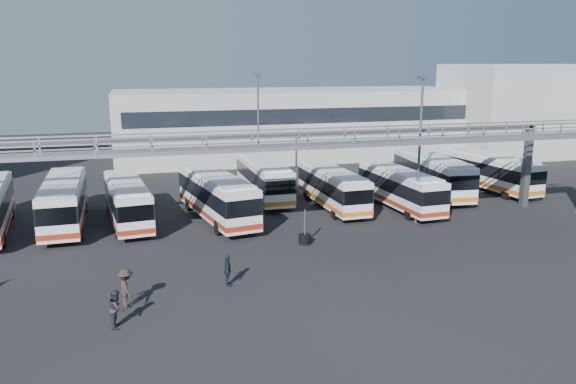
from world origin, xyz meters
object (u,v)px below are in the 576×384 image
object	(u,v)px
bus_7	(400,187)
pedestrian_d	(228,271)
bus_9	(490,171)
bus_5	(264,178)
bus_4	(217,195)
pedestrian_b	(117,309)
bus_3	(127,200)
bus_8	(432,173)
pedestrian_c	(126,288)
bus_2	(64,201)
light_pole_back	(258,124)
bus_6	(332,187)
light_pole_mid	(420,142)
tire_stack	(305,238)

from	to	relation	value
bus_7	pedestrian_d	xyz separation A→B (m)	(-15.51, -11.92, -0.87)
bus_9	bus_5	bearing A→B (deg)	167.73
bus_4	pedestrian_b	world-z (taller)	bus_4
bus_3	bus_8	xyz separation A→B (m)	(25.13, 2.27, 0.18)
bus_4	pedestrian_c	bearing A→B (deg)	-124.50
bus_8	bus_2	bearing A→B (deg)	-171.31
bus_4	pedestrian_b	bearing A→B (deg)	-123.04
bus_3	bus_9	xyz separation A→B (m)	(30.96, 2.45, 0.05)
light_pole_back	bus_8	size ratio (longest dim) A/B	0.90
pedestrian_b	bus_6	bearing A→B (deg)	-33.82
light_pole_mid	bus_3	size ratio (longest dim) A/B	0.99
bus_3	tire_stack	size ratio (longest dim) A/B	4.66
bus_4	bus_7	size ratio (longest dim) A/B	1.11
light_pole_mid	bus_2	world-z (taller)	light_pole_mid
light_pole_back	tire_stack	world-z (taller)	light_pole_back
pedestrian_b	bus_5	bearing A→B (deg)	-18.77
bus_9	pedestrian_d	world-z (taller)	bus_9
bus_2	pedestrian_c	distance (m)	15.58
pedestrian_b	light_pole_back	bearing A→B (deg)	-15.29
bus_3	bus_8	world-z (taller)	bus_8
bus_2	pedestrian_b	xyz separation A→B (m)	(3.71, -16.90, -1.00)
bus_6	pedestrian_b	distance (m)	23.11
bus_7	tire_stack	bearing A→B (deg)	-148.89
bus_2	bus_4	distance (m)	10.44
pedestrian_d	bus_4	bearing A→B (deg)	-3.37
bus_8	pedestrian_b	bearing A→B (deg)	-138.70
bus_3	bus_7	bearing A→B (deg)	-9.76
pedestrian_c	pedestrian_d	size ratio (longest dim) A/B	1.16
pedestrian_b	pedestrian_d	size ratio (longest dim) A/B	1.03
light_pole_back	tire_stack	bearing A→B (deg)	-93.34
light_pole_mid	bus_5	bearing A→B (deg)	131.09
light_pole_back	pedestrian_c	distance (m)	27.38
bus_6	pedestrian_c	distance (m)	21.49
bus_6	bus_9	xyz separation A→B (m)	(15.58, 2.12, 0.07)
light_pole_back	tire_stack	size ratio (longest dim) A/B	4.59
light_pole_mid	bus_8	world-z (taller)	light_pole_mid
light_pole_mid	bus_8	xyz separation A→B (m)	(5.50, 7.56, -3.84)
bus_9	tire_stack	bearing A→B (deg)	-159.16
bus_4	bus_6	world-z (taller)	bus_4
light_pole_back	bus_4	distance (m)	12.48
bus_4	pedestrian_d	size ratio (longest dim) A/B	6.94
bus_7	bus_8	distance (m)	5.97
tire_stack	bus_5	bearing A→B (deg)	88.58
bus_6	bus_7	size ratio (longest dim) A/B	1.00
bus_9	tire_stack	world-z (taller)	bus_9
bus_3	bus_8	size ratio (longest dim) A/B	0.91
bus_2	bus_5	size ratio (longest dim) A/B	1.03
light_pole_mid	bus_9	size ratio (longest dim) A/B	0.96
bus_5	bus_7	xyz separation A→B (m)	(9.42, -6.00, -0.10)
bus_8	bus_4	bearing A→B (deg)	-165.61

